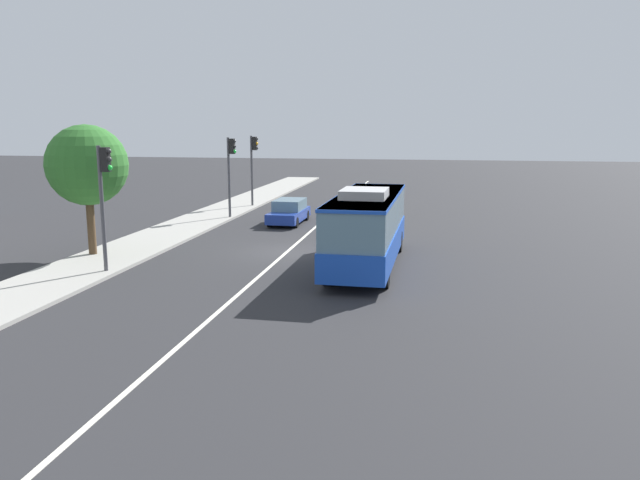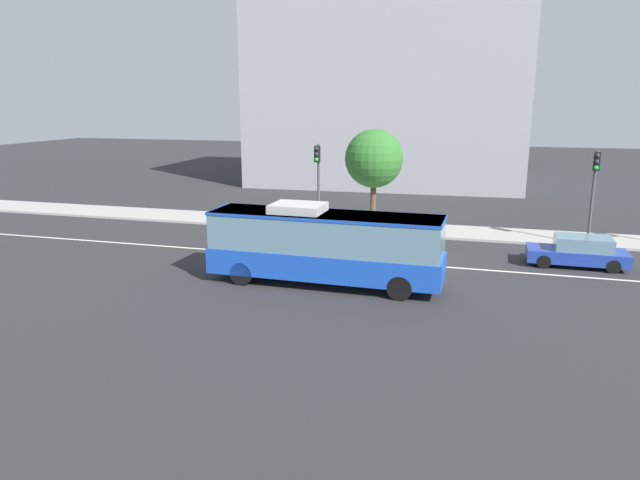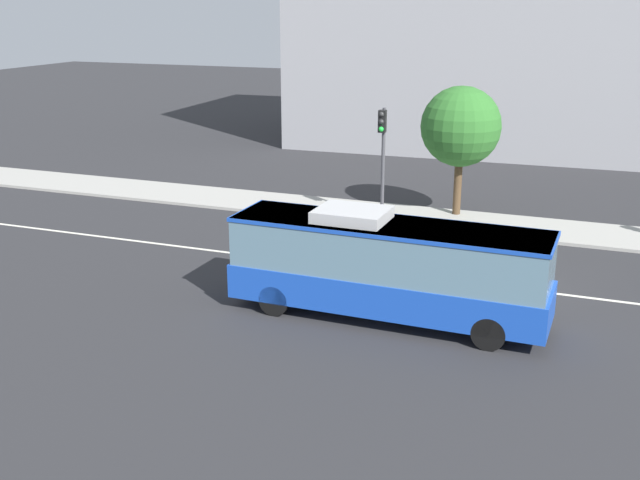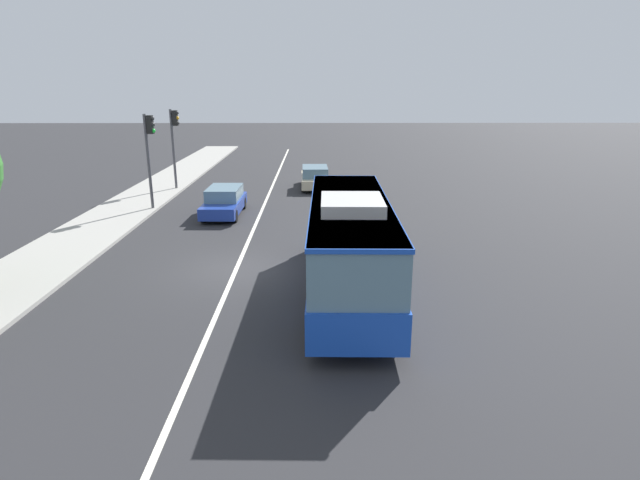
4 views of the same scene
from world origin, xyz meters
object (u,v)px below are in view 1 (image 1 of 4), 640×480
Objects in this scene: transit_bus at (367,225)px; street_tree_kerbside_left at (87,166)px; traffic_light_mid_block at (104,187)px; sedan_blue at (289,212)px; sedan_beige at (378,199)px; traffic_light_far_corner at (231,164)px; traffic_light_near_corner at (253,159)px.

transit_bus is 1.67× the size of street_tree_kerbside_left.
traffic_light_mid_block is (-3.20, 10.21, 1.75)m from transit_bus.
sedan_blue is (10.91, 5.96, -1.09)m from transit_bus.
traffic_light_far_corner is at bearing 124.75° from sedan_beige.
traffic_light_mid_block is at bearing 108.55° from transit_bus.
transit_bus is 20.54m from traffic_light_near_corner.
transit_bus reaches higher than sedan_beige.
traffic_light_far_corner is (11.94, 9.97, 1.75)m from transit_bus.
street_tree_kerbside_left is (-12.22, 2.67, 0.63)m from traffic_light_far_corner.
sedan_beige is 11.30m from traffic_light_far_corner.
sedan_blue is (-7.51, 4.81, 0.00)m from sedan_beige.
street_tree_kerbside_left reaches higher than transit_bus.
sedan_beige is at bearing -31.59° from street_tree_kerbside_left.
traffic_light_mid_block is (-20.96, 0.03, 0.00)m from traffic_light_near_corner.
street_tree_kerbside_left is at bearing 129.06° from traffic_light_mid_block.
traffic_light_near_corner is 20.96m from traffic_light_mid_block.
street_tree_kerbside_left reaches higher than sedan_blue.
street_tree_kerbside_left is (2.93, 2.44, 0.63)m from traffic_light_mid_block.
traffic_light_mid_block is at bearing -85.26° from traffic_light_far_corner.
sedan_beige is (18.41, 1.15, -1.09)m from transit_bus.
transit_bus is 1.93× the size of traffic_light_near_corner.
traffic_light_near_corner reaches higher than sedan_blue.
sedan_beige is 8.92m from sedan_blue.
sedan_beige is 1.01× the size of sedan_blue.
sedan_blue is 0.87× the size of traffic_light_mid_block.
sedan_beige is at bearing 66.60° from traffic_light_mid_block.
traffic_light_far_corner reaches higher than sedan_blue.
traffic_light_mid_block is at bearing -16.01° from sedan_blue.
transit_bus is 10.84m from traffic_light_mid_block.
street_tree_kerbside_left reaches higher than sedan_beige.
sedan_blue is 5.02m from traffic_light_far_corner.
sedan_beige is 0.87× the size of traffic_light_far_corner.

